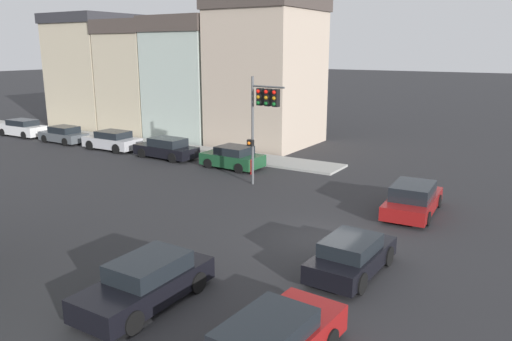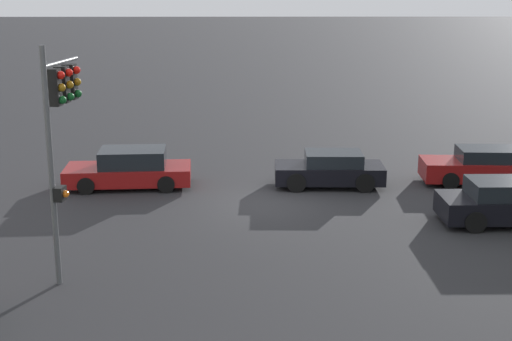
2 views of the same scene
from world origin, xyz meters
name	(u,v)px [view 1 (image 1 of 2)]	position (x,y,z in m)	size (l,w,h in m)	color
ground_plane	(322,239)	(0.00, 0.00, 0.00)	(300.00, 300.00, 0.00)	#28282B
sidewalk_strip	(36,129)	(10.90, 33.82, 0.07)	(2.76, 60.00, 0.14)	#9E9E99
rowhouse_backdrop	(174,73)	(16.24, 21.56, 5.23)	(8.14, 25.87, 11.18)	#BCA893
traffic_signal	(263,109)	(5.40, 6.04, 4.26)	(0.60, 2.30, 5.91)	#515456
crossing_car_0	(147,282)	(-7.38, 2.28, 0.67)	(4.40, 1.89, 1.40)	black
crossing_car_2	(413,199)	(5.14, -2.14, 0.66)	(4.69, 2.22, 1.42)	maroon
crossing_car_3	(352,256)	(-2.27, -2.09, 0.63)	(4.04, 1.92, 1.30)	black
parked_car_0	(233,158)	(8.14, 9.88, 0.66)	(2.16, 3.91, 1.39)	#194728
parked_car_1	(166,149)	(8.09, 15.35, 0.67)	(2.05, 4.64, 1.41)	black
parked_car_2	(112,141)	(8.15, 20.71, 0.68)	(2.07, 4.42, 1.41)	#B7B7BC
parked_car_3	(64,135)	(8.09, 26.19, 0.63)	(1.88, 4.18, 1.33)	#4C5156
parked_car_4	(22,128)	(8.18, 31.78, 0.69)	(1.93, 4.75, 1.44)	silver
fire_hydrant	(252,166)	(7.38, 7.98, 0.49)	(0.22, 0.22, 0.92)	red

